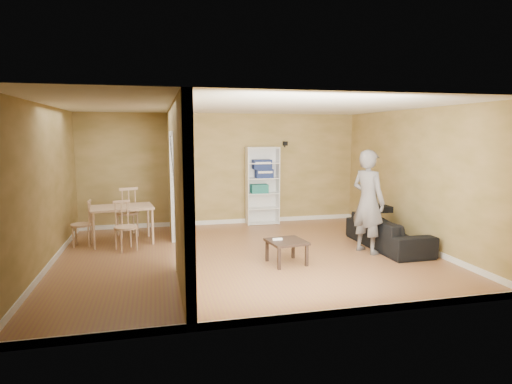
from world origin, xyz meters
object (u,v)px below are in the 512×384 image
at_px(sofa, 388,227).
at_px(chair_far, 127,211).
at_px(chair_left, 82,223).
at_px(bookshelf, 262,186).
at_px(chair_near, 125,226).
at_px(coffee_table, 287,244).
at_px(dining_table, 122,210).
at_px(person, 368,193).

distance_m(sofa, chair_far, 5.28).
height_order(sofa, chair_left, chair_left).
xyz_separation_m(bookshelf, chair_left, (-3.86, -1.24, -0.47)).
distance_m(bookshelf, chair_near, 3.52).
relative_size(coffee_table, chair_near, 0.64).
relative_size(chair_left, chair_far, 0.84).
xyz_separation_m(dining_table, chair_near, (0.10, -0.59, -0.19)).
bearing_deg(chair_far, chair_near, 74.75).
distance_m(person, chair_near, 4.45).
bearing_deg(bookshelf, sofa, -55.96).
xyz_separation_m(sofa, coffee_table, (-2.17, -0.56, -0.05)).
bearing_deg(sofa, chair_near, 78.84).
bearing_deg(person, sofa, -90.34).
bearing_deg(bookshelf, chair_near, -149.72).
bearing_deg(chair_far, sofa, 139.62).
height_order(chair_left, chair_near, chair_near).
xyz_separation_m(person, chair_left, (-5.10, 1.64, -0.65)).
xyz_separation_m(sofa, person, (-0.55, -0.22, 0.71)).
bearing_deg(chair_near, bookshelf, 5.49).
distance_m(chair_left, chair_near, 0.99).
xyz_separation_m(coffee_table, chair_far, (-2.68, 2.62, 0.19)).
relative_size(bookshelf, chair_far, 1.74).
distance_m(bookshelf, dining_table, 3.34).
bearing_deg(coffee_table, chair_near, 151.20).
relative_size(person, chair_left, 2.49).
height_order(sofa, person, person).
height_order(person, coffee_table, person).
relative_size(person, bookshelf, 1.20).
xyz_separation_m(sofa, bookshelf, (-1.79, 2.66, 0.53)).
bearing_deg(chair_far, bookshelf, 173.61).
relative_size(person, dining_table, 1.87).
relative_size(bookshelf, chair_near, 1.99).
bearing_deg(dining_table, bookshelf, 20.61).
bearing_deg(dining_table, coffee_table, -36.70).
height_order(bookshelf, dining_table, bookshelf).
xyz_separation_m(sofa, chair_near, (-4.81, 0.89, 0.08)).
bearing_deg(bookshelf, chair_far, -169.05).
distance_m(sofa, bookshelf, 3.25).
height_order(bookshelf, coffee_table, bookshelf).
bearing_deg(bookshelf, coffee_table, -96.70).
relative_size(coffee_table, dining_table, 0.51).
relative_size(sofa, coffee_table, 3.39).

